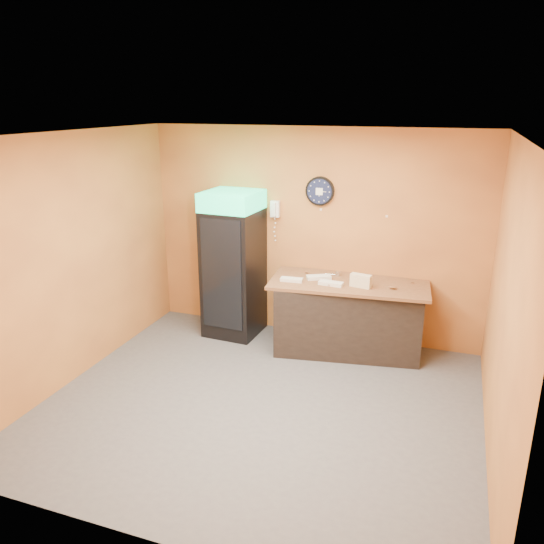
% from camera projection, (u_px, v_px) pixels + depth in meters
% --- Properties ---
extents(floor, '(4.50, 4.50, 0.00)m').
position_uv_depth(floor, '(261.00, 404.00, 5.68)').
color(floor, '#47474C').
rests_on(floor, ground).
extents(back_wall, '(4.50, 0.02, 2.80)m').
position_uv_depth(back_wall, '(313.00, 235.00, 7.04)').
color(back_wall, '#CE813A').
rests_on(back_wall, floor).
extents(left_wall, '(0.02, 4.00, 2.80)m').
position_uv_depth(left_wall, '(73.00, 259.00, 5.95)').
color(left_wall, '#CE813A').
rests_on(left_wall, floor).
extents(right_wall, '(0.02, 4.00, 2.80)m').
position_uv_depth(right_wall, '(506.00, 309.00, 4.53)').
color(right_wall, '#CE813A').
rests_on(right_wall, floor).
extents(ceiling, '(4.50, 4.00, 0.02)m').
position_uv_depth(ceiling, '(259.00, 135.00, 4.81)').
color(ceiling, white).
rests_on(ceiling, back_wall).
extents(beverage_cooler, '(0.73, 0.74, 1.98)m').
position_uv_depth(beverage_cooler, '(232.00, 267.00, 7.13)').
color(beverage_cooler, black).
rests_on(beverage_cooler, floor).
extents(prep_counter, '(1.90, 1.08, 0.90)m').
position_uv_depth(prep_counter, '(348.00, 318.00, 6.79)').
color(prep_counter, black).
rests_on(prep_counter, floor).
extents(wall_clock, '(0.38, 0.06, 0.38)m').
position_uv_depth(wall_clock, '(320.00, 191.00, 6.80)').
color(wall_clock, black).
rests_on(wall_clock, back_wall).
extents(wall_phone, '(0.12, 0.10, 0.22)m').
position_uv_depth(wall_phone, '(275.00, 209.00, 7.05)').
color(wall_phone, white).
rests_on(wall_phone, back_wall).
extents(butcher_paper, '(2.04, 1.08, 0.04)m').
position_uv_depth(butcher_paper, '(349.00, 283.00, 6.64)').
color(butcher_paper, brown).
rests_on(butcher_paper, prep_counter).
extents(sub_roll_stack, '(0.27, 0.13, 0.16)m').
position_uv_depth(sub_roll_stack, '(361.00, 281.00, 6.43)').
color(sub_roll_stack, beige).
rests_on(sub_roll_stack, butcher_paper).
extents(wrapped_sandwich_left, '(0.29, 0.13, 0.04)m').
position_uv_depth(wrapped_sandwich_left, '(292.00, 280.00, 6.66)').
color(wrapped_sandwich_left, silver).
rests_on(wrapped_sandwich_left, butcher_paper).
extents(wrapped_sandwich_mid, '(0.31, 0.14, 0.04)m').
position_uv_depth(wrapped_sandwich_mid, '(331.00, 283.00, 6.52)').
color(wrapped_sandwich_mid, silver).
rests_on(wrapped_sandwich_mid, butcher_paper).
extents(wrapped_sandwich_right, '(0.33, 0.25, 0.04)m').
position_uv_depth(wrapped_sandwich_right, '(319.00, 277.00, 6.74)').
color(wrapped_sandwich_right, silver).
rests_on(wrapped_sandwich_right, butcher_paper).
extents(kitchen_tool, '(0.06, 0.06, 0.06)m').
position_uv_depth(kitchen_tool, '(338.00, 274.00, 6.85)').
color(kitchen_tool, silver).
rests_on(kitchen_tool, butcher_paper).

